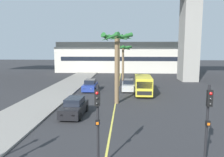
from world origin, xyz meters
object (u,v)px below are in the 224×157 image
car_queue_second (90,86)px  car_queue_third (128,85)px  car_queue_front (74,107)px  delivery_van (143,85)px  palm_tree_near_median (117,48)px  traffic_light_right_far_corner (208,117)px  palm_tree_far_median (123,51)px  palm_tree_mid_median (118,44)px  traffic_light_median_near (98,116)px

car_queue_second → car_queue_third: 5.32m
car_queue_front → delivery_van: size_ratio=0.79×
delivery_van → palm_tree_near_median: 7.22m
car_queue_second → car_queue_front: bearing=-88.0°
car_queue_second → palm_tree_near_median: palm_tree_near_median is taller
car_queue_front → delivery_van: bearing=53.4°
traffic_light_right_far_corner → palm_tree_far_median: (-4.23, 29.94, 2.60)m
palm_tree_far_median → delivery_van: bearing=-77.9°
palm_tree_mid_median → palm_tree_far_median: size_ratio=1.25×
car_queue_second → traffic_light_median_near: (3.56, -19.89, 1.99)m
delivery_van → traffic_light_right_far_corner: size_ratio=1.26×
car_queue_second → delivery_van: delivery_van is taller
car_queue_third → palm_tree_near_median: palm_tree_near_median is taller
delivery_van → traffic_light_median_near: 18.04m
palm_tree_mid_median → traffic_light_right_far_corner: bearing=-78.5°
delivery_van → palm_tree_far_median: palm_tree_far_median is taller
car_queue_second → palm_tree_mid_median: (3.79, 4.38, 5.88)m
traffic_light_right_far_corner → palm_tree_far_median: 30.35m
palm_tree_mid_median → palm_tree_far_median: bearing=83.5°
car_queue_third → traffic_light_right_far_corner: 20.51m
traffic_light_right_far_corner → palm_tree_near_median: (-4.74, 12.84, 3.15)m
delivery_van → traffic_light_median_near: traffic_light_median_near is taller
traffic_light_median_near → palm_tree_near_median: palm_tree_near_median is taller
car_queue_second → traffic_light_median_near: traffic_light_median_near is taller
palm_tree_mid_median → palm_tree_far_median: palm_tree_mid_median is taller
car_queue_front → traffic_light_median_near: size_ratio=0.99×
car_queue_second → car_queue_third: bearing=4.8°
traffic_light_right_far_corner → palm_tree_mid_median: (-4.90, 24.06, 3.88)m
delivery_van → car_queue_front: bearing=-126.6°
car_queue_second → traffic_light_median_near: 20.30m
delivery_van → traffic_light_median_near: (-3.58, -17.62, 1.43)m
car_queue_second → palm_tree_far_median: palm_tree_far_median is taller
delivery_van → traffic_light_right_far_corner: 17.54m
delivery_van → palm_tree_near_median: palm_tree_near_median is taller
delivery_van → traffic_light_median_near: size_ratio=1.26×
palm_tree_near_median → palm_tree_far_median: 17.12m
traffic_light_median_near → palm_tree_mid_median: bearing=89.5°
traffic_light_right_far_corner → palm_tree_mid_median: bearing=101.5°
palm_tree_near_median → car_queue_second: bearing=120.0°
car_queue_third → delivery_van: (1.85, -2.71, 0.57)m
car_queue_front → traffic_light_right_far_corner: size_ratio=0.99×
car_queue_front → car_queue_third: (4.89, 11.77, 0.00)m
car_queue_third → palm_tree_mid_median: (-1.51, 3.93, 5.88)m
traffic_light_median_near → palm_tree_far_median: bearing=88.3°
car_queue_front → palm_tree_near_median: (3.54, 4.49, 5.14)m
delivery_van → palm_tree_near_median: bearing=-125.0°
car_queue_second → palm_tree_far_median: 12.09m
palm_tree_near_median → palm_tree_mid_median: size_ratio=0.93×
car_queue_second → traffic_light_right_far_corner: bearing=-66.2°
car_queue_second → palm_tree_mid_median: size_ratio=0.51×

